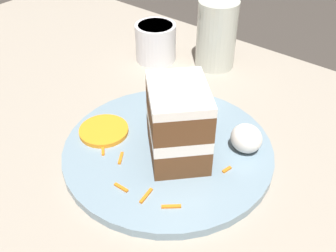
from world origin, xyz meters
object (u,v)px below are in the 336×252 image
(plate, at_px, (168,150))
(cake_slice, at_px, (178,123))
(cream_dollop, at_px, (246,138))
(drinking_glass, at_px, (216,39))
(orange_garnish, at_px, (104,131))
(coffee_mug, at_px, (156,41))

(plate, bearing_deg, cake_slice, -7.26)
(cream_dollop, bearing_deg, plate, -144.41)
(drinking_glass, bearing_deg, plate, -70.67)
(cake_slice, bearing_deg, orange_garnish, -30.49)
(plate, relative_size, cream_dollop, 6.69)
(orange_garnish, bearing_deg, coffee_mug, 112.62)
(orange_garnish, height_order, coffee_mug, coffee_mug)
(cake_slice, height_order, orange_garnish, cake_slice)
(cake_slice, xyz_separation_m, orange_garnish, (-0.11, -0.03, -0.05))
(plate, xyz_separation_m, cake_slice, (0.02, -0.00, 0.06))
(cake_slice, height_order, drinking_glass, drinking_glass)
(plate, distance_m, drinking_glass, 0.28)
(orange_garnish, xyz_separation_m, drinking_glass, (0.00, 0.29, 0.04))
(plate, xyz_separation_m, drinking_glass, (-0.09, 0.26, 0.05))
(coffee_mug, bearing_deg, plate, -46.40)
(cake_slice, height_order, coffee_mug, cake_slice)
(cream_dollop, bearing_deg, coffee_mug, 153.51)
(coffee_mug, bearing_deg, orange_garnish, -67.38)
(cream_dollop, distance_m, drinking_glass, 0.27)
(cream_dollop, bearing_deg, drinking_glass, 132.64)
(cream_dollop, height_order, orange_garnish, cream_dollop)
(drinking_glass, bearing_deg, coffee_mug, -152.99)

